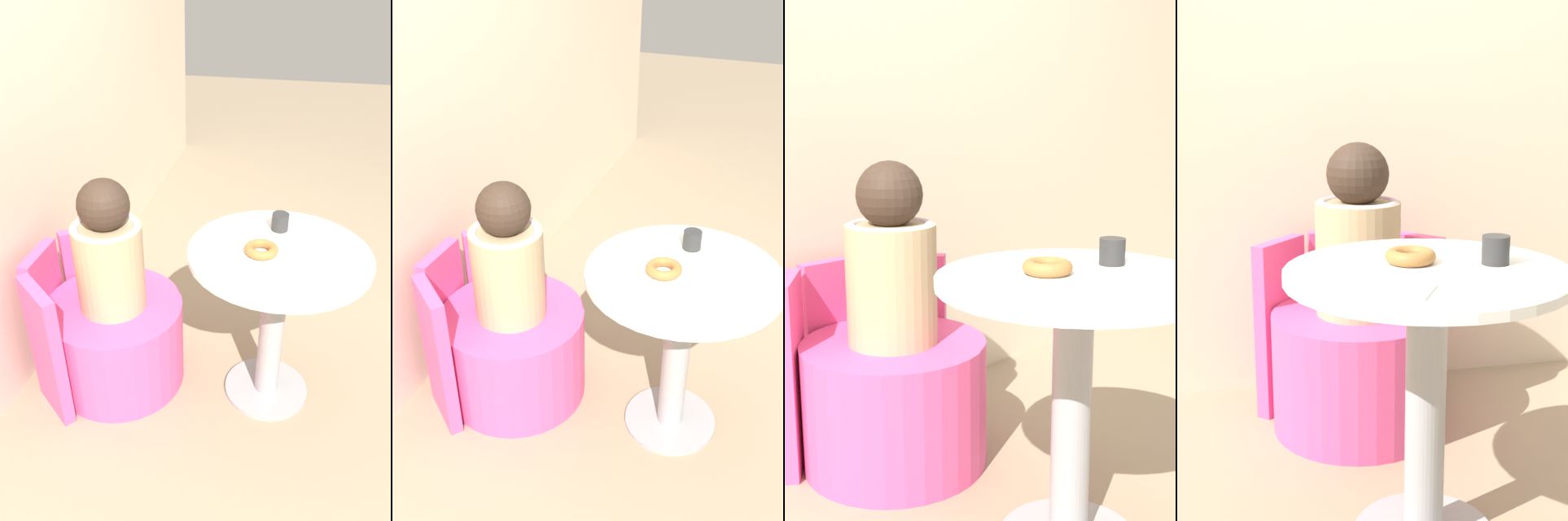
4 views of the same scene
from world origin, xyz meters
TOP-DOWN VIEW (x-y plane):
  - ground_plane at (0.00, 0.00)m, footprint 12.00×12.00m
  - back_wall at (0.00, 1.13)m, footprint 6.00×0.06m
  - round_table at (-0.04, 0.04)m, footprint 0.69×0.69m
  - tub_chair at (-0.08, 0.70)m, footprint 0.58×0.58m
  - booth_backrest at (-0.08, 0.94)m, footprint 0.68×0.25m
  - child_figure at (-0.08, 0.70)m, footprint 0.28×0.28m
  - donut at (-0.06, 0.10)m, footprint 0.13×0.13m
  - cup at (0.13, 0.05)m, footprint 0.07×0.07m
  - paper_napkin at (-0.14, -0.13)m, footprint 0.16×0.16m

SIDE VIEW (x-z plane):
  - ground_plane at x=0.00m, z-range 0.00..0.00m
  - tub_chair at x=-0.08m, z-range 0.00..0.41m
  - booth_backrest at x=-0.08m, z-range 0.00..0.62m
  - round_table at x=-0.04m, z-range 0.15..0.88m
  - child_figure at x=-0.08m, z-range 0.38..0.94m
  - paper_napkin at x=-0.14m, z-range 0.72..0.73m
  - donut at x=-0.06m, z-range 0.72..0.76m
  - cup at x=0.13m, z-range 0.72..0.79m
  - back_wall at x=0.00m, z-range 0.00..2.40m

